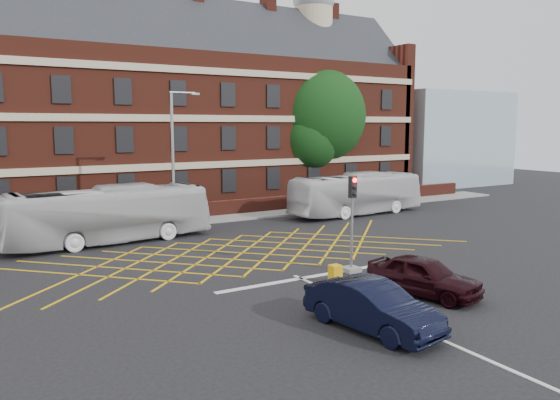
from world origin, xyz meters
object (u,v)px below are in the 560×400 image
bus_left (108,215)px  car_maroon (424,276)px  deciduous_tree (316,123)px  traffic_light_near (352,233)px  bus_right (357,194)px  utility_cabinet (335,275)px  car_navy (372,306)px  street_lamp (175,186)px

bus_left → car_maroon: bus_left is taller
deciduous_tree → traffic_light_near: size_ratio=2.74×
bus_right → car_maroon: 19.12m
traffic_light_near → utility_cabinet: (-1.78, -1.19, -1.36)m
car_navy → traffic_light_near: bearing=47.8°
car_maroon → utility_cabinet: bearing=109.6°
car_maroon → deciduous_tree: deciduous_tree is taller
car_navy → street_lamp: (0.24, 18.42, 2.10)m
bus_right → deciduous_tree: 11.22m
car_navy → deciduous_tree: 32.93m
bus_right → car_navy: (-13.99, -18.12, -0.73)m
deciduous_tree → street_lamp: deciduous_tree is taller
bus_left → car_navy: 18.01m
car_maroon → bus_left: bearing=101.5°
car_maroon → deciduous_tree: size_ratio=0.38×
bus_right → car_maroon: (-9.90, -16.34, -0.75)m
traffic_light_near → street_lamp: 13.09m
bus_left → deciduous_tree: (20.88, 10.06, 5.13)m
car_maroon → traffic_light_near: (-0.26, 4.10, 1.01)m
bus_left → bus_right: size_ratio=1.04×
bus_left → utility_cabinet: size_ratio=14.11×
car_maroon → traffic_light_near: traffic_light_near is taller
street_lamp → utility_cabinet: 14.07m
traffic_light_near → bus_left: bearing=123.7°
bus_right → street_lamp: size_ratio=1.28×
deciduous_tree → utility_cabinet: size_ratio=14.55×
car_navy → car_maroon: 4.46m
bus_right → bus_left: bearing=88.7°
deciduous_tree → utility_cabinet: deciduous_tree is taller
bus_right → traffic_light_near: (-10.16, -12.24, 0.25)m
car_maroon → traffic_light_near: bearing=78.1°
car_navy → car_maroon: bearing=14.4°
deciduous_tree → street_lamp: bearing=-151.1°
bus_right → traffic_light_near: bearing=137.2°
traffic_light_near → car_maroon: bearing=-86.3°
car_maroon → utility_cabinet: car_maroon is taller
traffic_light_near → street_lamp: (-3.59, 12.54, 1.11)m
bus_left → deciduous_tree: bearing=-69.1°
traffic_light_near → utility_cabinet: 2.54m
bus_left → traffic_light_near: traffic_light_near is taller
car_navy → utility_cabinet: 5.13m
traffic_light_near → car_navy: bearing=-123.1°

